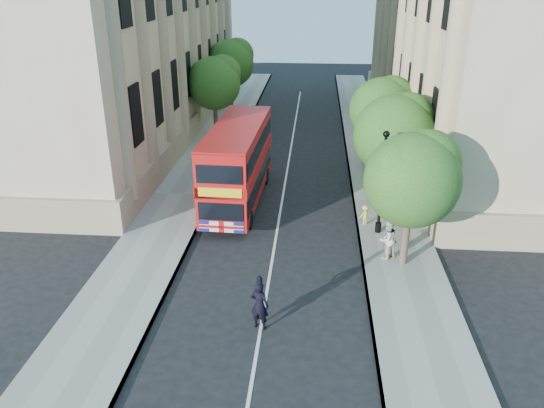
% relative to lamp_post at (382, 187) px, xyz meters
% --- Properties ---
extents(ground, '(120.00, 120.00, 0.00)m').
position_rel_lamp_post_xyz_m(ground, '(-5.00, -6.00, -2.51)').
color(ground, black).
rests_on(ground, ground).
extents(pavement_right, '(3.50, 80.00, 0.12)m').
position_rel_lamp_post_xyz_m(pavement_right, '(0.75, 4.00, -2.45)').
color(pavement_right, gray).
rests_on(pavement_right, ground).
extents(pavement_left, '(3.50, 80.00, 0.12)m').
position_rel_lamp_post_xyz_m(pavement_left, '(-10.75, 4.00, -2.45)').
color(pavement_left, gray).
rests_on(pavement_left, ground).
extents(building_right, '(12.00, 38.00, 18.00)m').
position_rel_lamp_post_xyz_m(building_right, '(8.80, 18.00, 6.49)').
color(building_right, tan).
rests_on(building_right, ground).
extents(building_left, '(12.00, 38.00, 18.00)m').
position_rel_lamp_post_xyz_m(building_left, '(-18.80, 18.00, 6.49)').
color(building_left, tan).
rests_on(building_left, ground).
extents(tree_right_near, '(4.00, 4.00, 6.08)m').
position_rel_lamp_post_xyz_m(tree_right_near, '(0.84, -2.97, 1.74)').
color(tree_right_near, '#473828').
rests_on(tree_right_near, ground).
extents(tree_right_mid, '(4.20, 4.20, 6.37)m').
position_rel_lamp_post_xyz_m(tree_right_mid, '(0.84, 3.03, 1.93)').
color(tree_right_mid, '#473828').
rests_on(tree_right_mid, ground).
extents(tree_right_far, '(4.00, 4.00, 6.15)m').
position_rel_lamp_post_xyz_m(tree_right_far, '(0.84, 9.03, 1.80)').
color(tree_right_far, '#473828').
rests_on(tree_right_far, ground).
extents(tree_left_far, '(4.00, 4.00, 6.30)m').
position_rel_lamp_post_xyz_m(tree_left_far, '(-10.96, 16.03, 1.93)').
color(tree_left_far, '#473828').
rests_on(tree_left_far, ground).
extents(tree_left_back, '(4.20, 4.20, 6.65)m').
position_rel_lamp_post_xyz_m(tree_left_back, '(-10.96, 24.03, 2.20)').
color(tree_left_back, '#473828').
rests_on(tree_left_back, ground).
extents(lamp_post, '(0.32, 0.32, 5.16)m').
position_rel_lamp_post_xyz_m(lamp_post, '(0.00, 0.00, 0.00)').
color(lamp_post, black).
rests_on(lamp_post, pavement_right).
extents(double_decker_bus, '(2.84, 9.50, 4.35)m').
position_rel_lamp_post_xyz_m(double_decker_bus, '(-7.41, 3.34, -0.11)').
color(double_decker_bus, '#AF0C0C').
rests_on(double_decker_bus, ground).
extents(box_van, '(2.25, 4.90, 2.73)m').
position_rel_lamp_post_xyz_m(box_van, '(-7.43, 4.44, -1.17)').
color(box_van, black).
rests_on(box_van, ground).
extents(police_constable, '(0.81, 0.66, 1.91)m').
position_rel_lamp_post_xyz_m(police_constable, '(-5.04, -8.00, -1.55)').
color(police_constable, black).
rests_on(police_constable, ground).
extents(woman_pedestrian, '(1.14, 1.10, 1.86)m').
position_rel_lamp_post_xyz_m(woman_pedestrian, '(0.10, -2.59, -1.46)').
color(woman_pedestrian, silver).
rests_on(woman_pedestrian, pavement_right).
extents(child_a, '(0.75, 0.49, 1.18)m').
position_rel_lamp_post_xyz_m(child_a, '(0.27, -2.54, -1.80)').
color(child_a, '#C47C22').
rests_on(child_a, pavement_right).
extents(child_b, '(0.76, 0.64, 1.03)m').
position_rel_lamp_post_xyz_m(child_b, '(-0.60, 0.84, -1.88)').
color(child_b, '#E7E74E').
rests_on(child_b, pavement_right).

